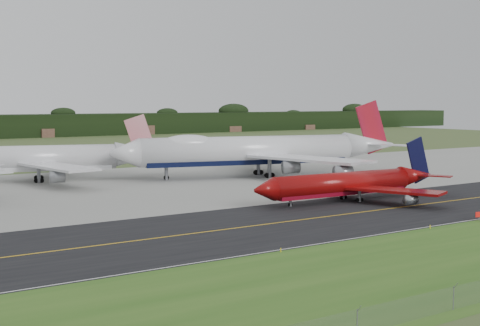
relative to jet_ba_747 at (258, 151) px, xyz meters
The scene contains 10 objects.
ground 54.36m from the jet_ba_747, 109.83° to the right, with size 600.00×600.00×0.00m, color #3C5126.
taxiway 58.11m from the jet_ba_747, 108.49° to the right, with size 400.00×32.00×0.02m, color black.
apron 19.45m from the jet_ba_747, behind, with size 400.00×78.00×0.01m, color gray.
taxiway_centreline 58.11m from the jet_ba_747, 108.49° to the right, with size 400.00×0.40×0.00m, color gold.
taxiway_edge_line 72.90m from the jet_ba_747, 104.60° to the right, with size 400.00×0.25×0.00m, color silver.
jet_ba_747 is the anchor object (origin of this frame).
jet_red_737 44.65m from the jet_ba_747, 101.71° to the right, with size 43.70×35.68×11.81m.
jet_star_tail 53.78m from the jet_ba_747, 157.01° to the left, with size 59.11×48.26×15.88m.
edge_marker_left 85.65m from the jet_ba_747, 123.46° to the right, with size 0.16×0.16×0.50m, color yellow.
edge_marker_center 74.01m from the jet_ba_747, 104.90° to the right, with size 0.16×0.16×0.50m, color yellow.
Camera 1 is at (-79.32, -86.49, 18.96)m, focal length 50.00 mm.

